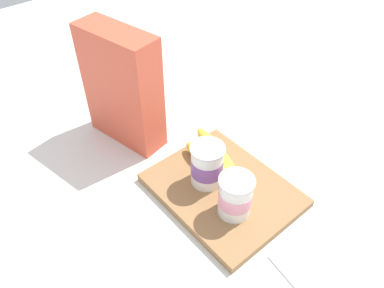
{
  "coord_description": "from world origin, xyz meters",
  "views": [
    {
      "loc": [
        -0.34,
        0.37,
        0.6
      ],
      "look_at": [
        0.1,
        0.0,
        0.07
      ],
      "focal_mm": 35.46,
      "sensor_mm": 36.0,
      "label": 1
    }
  ],
  "objects_px": {
    "cereal_box": "(122,88)",
    "yogurt_cup_front": "(235,196)",
    "cutting_board": "(223,190)",
    "yogurt_cup_back": "(207,165)",
    "banana_bunch": "(215,159)"
  },
  "relations": [
    {
      "from": "yogurt_cup_front",
      "to": "cereal_box",
      "type": "bearing_deg",
      "value": 3.38
    },
    {
      "from": "cutting_board",
      "to": "banana_bunch",
      "type": "bearing_deg",
      "value": -27.93
    },
    {
      "from": "cereal_box",
      "to": "yogurt_cup_back",
      "type": "bearing_deg",
      "value": 176.09
    },
    {
      "from": "cutting_board",
      "to": "banana_bunch",
      "type": "distance_m",
      "value": 0.07
    },
    {
      "from": "cereal_box",
      "to": "yogurt_cup_back",
      "type": "xyz_separation_m",
      "value": [
        -0.24,
        -0.03,
        -0.07
      ]
    },
    {
      "from": "cutting_board",
      "to": "banana_bunch",
      "type": "xyz_separation_m",
      "value": [
        0.06,
        -0.03,
        0.03
      ]
    },
    {
      "from": "cereal_box",
      "to": "yogurt_cup_front",
      "type": "height_order",
      "value": "cereal_box"
    },
    {
      "from": "yogurt_cup_front",
      "to": "banana_bunch",
      "type": "relative_size",
      "value": 0.45
    },
    {
      "from": "cutting_board",
      "to": "yogurt_cup_back",
      "type": "bearing_deg",
      "value": 21.97
    },
    {
      "from": "yogurt_cup_back",
      "to": "cutting_board",
      "type": "bearing_deg",
      "value": -158.03
    },
    {
      "from": "cereal_box",
      "to": "yogurt_cup_front",
      "type": "distance_m",
      "value": 0.34
    },
    {
      "from": "yogurt_cup_back",
      "to": "banana_bunch",
      "type": "height_order",
      "value": "yogurt_cup_back"
    },
    {
      "from": "cutting_board",
      "to": "banana_bunch",
      "type": "height_order",
      "value": "banana_bunch"
    },
    {
      "from": "cutting_board",
      "to": "yogurt_cup_front",
      "type": "height_order",
      "value": "yogurt_cup_front"
    },
    {
      "from": "cereal_box",
      "to": "yogurt_cup_front",
      "type": "xyz_separation_m",
      "value": [
        -0.33,
        -0.02,
        -0.07
      ]
    }
  ]
}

